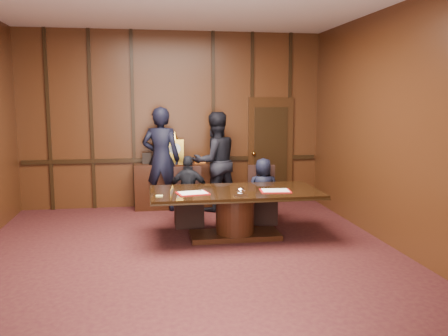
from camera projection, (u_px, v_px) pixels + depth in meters
name	position (u px, v px, depth m)	size (l,w,h in m)	color
room	(193.00, 133.00, 6.24)	(7.00, 7.04, 3.50)	black
sideboard	(175.00, 184.00, 9.46)	(1.60, 0.45, 1.54)	black
conference_table	(235.00, 206.00, 7.39)	(2.62, 1.32, 0.76)	black
folder_left	(193.00, 193.00, 7.09)	(0.51, 0.41, 0.02)	#B61012
folder_right	(275.00, 191.00, 7.28)	(0.49, 0.38, 0.02)	#B61012
inkstand	(241.00, 192.00, 6.90)	(0.20, 0.14, 0.12)	white
notepad	(159.00, 196.00, 6.89)	(0.10, 0.07, 0.01)	#E2D66E
chair_left	(189.00, 208.00, 8.17)	(0.48, 0.48, 0.99)	black
chair_right	(262.00, 206.00, 8.38)	(0.54, 0.54, 0.99)	black
signatory_left	(189.00, 191.00, 8.05)	(0.71, 0.30, 1.22)	black
signatory_right	(263.00, 191.00, 8.26)	(0.56, 0.37, 1.15)	black
witness_left	(161.00, 159.00, 9.18)	(0.74, 0.48, 2.02)	black
witness_right	(215.00, 162.00, 9.19)	(0.93, 0.73, 1.92)	black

